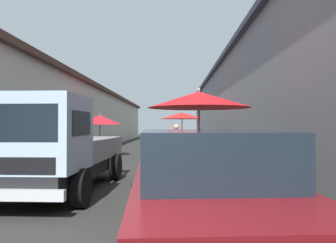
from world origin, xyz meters
name	(u,v)px	position (x,y,z in m)	size (l,w,h in m)	color
ground	(155,157)	(13.50, 0.00, 0.00)	(90.00, 90.00, 0.00)	#282826
building_left_whitewash	(25,116)	(15.75, 7.35, 2.03)	(49.80, 7.50, 4.05)	beige
building_right_concrete	(292,102)	(15.75, -7.35, 2.81)	(49.80, 7.50, 5.59)	gray
fruit_stall_far_left	(100,125)	(13.91, 2.75, 1.54)	(2.21, 2.21, 2.12)	#9E9EA3
fruit_stall_far_right	(197,113)	(5.47, -1.46, 1.80)	(2.36, 2.36, 2.37)	#9E9EA3
fruit_stall_mid_lane	(182,120)	(16.33, -1.36, 1.81)	(2.47, 2.47, 2.34)	#9E9EA3
hatchback_car	(207,191)	(1.88, -1.32, 0.74)	(4.03, 2.17, 1.45)	#600F14
delivery_truck	(50,148)	(4.69, 1.64, 1.04)	(4.96, 2.07, 2.08)	black
vendor_by_crates	(176,140)	(11.49, -1.01, 0.90)	(0.44, 0.51, 1.57)	#232328
parked_scooter	(61,160)	(7.88, 2.53, 0.45)	(1.67, 0.58, 1.14)	black
plastic_stool	(208,169)	(6.90, -1.84, 0.33)	(0.30, 0.30, 0.43)	red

